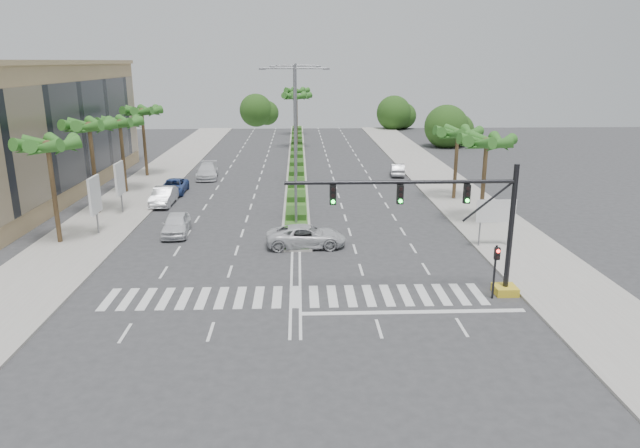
% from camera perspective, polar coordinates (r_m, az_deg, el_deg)
% --- Properties ---
extents(ground, '(160.00, 160.00, 0.00)m').
position_cam_1_polar(ground, '(31.18, -2.46, -7.29)').
color(ground, '#333335').
rests_on(ground, ground).
extents(footpath_right, '(6.00, 120.00, 0.15)m').
position_cam_1_polar(footpath_right, '(52.34, 14.51, 1.96)').
color(footpath_right, gray).
rests_on(footpath_right, ground).
extents(footpath_left, '(6.00, 120.00, 0.15)m').
position_cam_1_polar(footpath_left, '(52.48, -19.22, 1.61)').
color(footpath_left, gray).
rests_on(footpath_left, ground).
extents(median, '(2.20, 75.00, 0.20)m').
position_cam_1_polar(median, '(74.65, -2.34, 6.57)').
color(median, gray).
rests_on(median, ground).
extents(median_grass, '(1.80, 75.00, 0.04)m').
position_cam_1_polar(median_grass, '(74.63, -2.34, 6.66)').
color(median_grass, '#34531C').
rests_on(median_grass, median).
extents(building, '(12.00, 36.00, 12.00)m').
position_cam_1_polar(building, '(60.94, -27.97, 8.21)').
color(building, tan).
rests_on(building, ground).
extents(signal_gantry, '(12.60, 1.20, 7.20)m').
position_cam_1_polar(signal_gantry, '(31.31, 14.69, -0.98)').
color(signal_gantry, gold).
rests_on(signal_gantry, ground).
extents(pedestrian_signal, '(0.28, 0.36, 3.00)m').
position_cam_1_polar(pedestrian_signal, '(31.54, 17.17, -3.76)').
color(pedestrian_signal, black).
rests_on(pedestrian_signal, ground).
extents(direction_sign, '(2.70, 0.11, 3.40)m').
position_cam_1_polar(direction_sign, '(40.19, 17.17, 1.06)').
color(direction_sign, slate).
rests_on(direction_sign, ground).
extents(billboard_near, '(0.18, 2.10, 4.35)m').
position_cam_1_polar(billboard_near, '(44.23, -21.61, 2.65)').
color(billboard_near, slate).
rests_on(billboard_near, ground).
extents(billboard_far, '(0.18, 2.10, 4.35)m').
position_cam_1_polar(billboard_far, '(49.80, -19.40, 4.26)').
color(billboard_far, slate).
rests_on(billboard_far, ground).
extents(palm_left_near, '(4.57, 4.68, 7.55)m').
position_cam_1_polar(palm_left_near, '(42.49, -25.55, 6.84)').
color(palm_left_near, brown).
rests_on(palm_left_near, ground).
extents(palm_left_mid, '(4.57, 4.68, 7.95)m').
position_cam_1_polar(palm_left_mid, '(49.83, -22.06, 8.81)').
color(palm_left_mid, brown).
rests_on(palm_left_mid, ground).
extents(palm_left_far, '(4.57, 4.68, 7.35)m').
position_cam_1_polar(palm_left_far, '(57.44, -19.37, 9.30)').
color(palm_left_far, brown).
rests_on(palm_left_far, ground).
extents(palm_left_end, '(4.57, 4.68, 7.75)m').
position_cam_1_polar(palm_left_end, '(65.07, -17.37, 10.50)').
color(palm_left_end, brown).
rests_on(palm_left_end, ground).
extents(palm_right_near, '(4.57, 4.68, 7.05)m').
position_cam_1_polar(palm_right_near, '(45.37, 16.31, 7.62)').
color(palm_right_near, brown).
rests_on(palm_right_near, ground).
extents(palm_right_far, '(4.57, 4.68, 6.75)m').
position_cam_1_polar(palm_right_far, '(53.00, 13.61, 8.62)').
color(palm_right_far, brown).
rests_on(palm_right_far, ground).
extents(palm_median_a, '(4.57, 4.68, 8.05)m').
position_cam_1_polar(palm_median_a, '(83.80, -2.39, 12.47)').
color(palm_median_a, brown).
rests_on(palm_median_a, ground).
extents(palm_median_b, '(4.57, 4.68, 8.05)m').
position_cam_1_polar(palm_median_b, '(98.77, -2.37, 13.01)').
color(palm_median_b, brown).
rests_on(palm_median_b, ground).
extents(streetlight_near, '(5.10, 0.25, 12.00)m').
position_cam_1_polar(streetlight_near, '(43.00, -2.50, 8.62)').
color(streetlight_near, slate).
rests_on(streetlight_near, ground).
extents(streetlight_mid, '(5.10, 0.25, 12.00)m').
position_cam_1_polar(streetlight_mid, '(58.90, -2.44, 10.62)').
color(streetlight_mid, slate).
rests_on(streetlight_mid, ground).
extents(streetlight_far, '(5.10, 0.25, 12.00)m').
position_cam_1_polar(streetlight_far, '(74.84, -2.40, 11.77)').
color(streetlight_far, slate).
rests_on(streetlight_far, ground).
extents(car_parked_a, '(2.17, 4.71, 1.56)m').
position_cam_1_polar(car_parked_a, '(43.15, -14.19, -0.01)').
color(car_parked_a, silver).
rests_on(car_parked_a, ground).
extents(car_parked_b, '(1.72, 4.81, 1.58)m').
position_cam_1_polar(car_parked_b, '(52.33, -15.36, 2.70)').
color(car_parked_b, silver).
rests_on(car_parked_b, ground).
extents(car_parked_c, '(2.28, 4.88, 1.35)m').
position_cam_1_polar(car_parked_c, '(56.71, -14.41, 3.65)').
color(car_parked_c, '#2D478C').
rests_on(car_parked_c, ground).
extents(car_parked_d, '(2.70, 5.64, 1.58)m').
position_cam_1_polar(car_parked_d, '(63.39, -11.21, 5.22)').
color(car_parked_d, silver).
rests_on(car_parked_d, ground).
extents(car_crossing, '(5.53, 2.69, 1.51)m').
position_cam_1_polar(car_crossing, '(39.05, -1.40, -1.22)').
color(car_crossing, silver).
rests_on(car_crossing, ground).
extents(car_right, '(1.92, 4.26, 1.36)m').
position_cam_1_polar(car_right, '(64.29, 7.77, 5.43)').
color(car_right, '#A4A3A8').
rests_on(car_right, ground).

